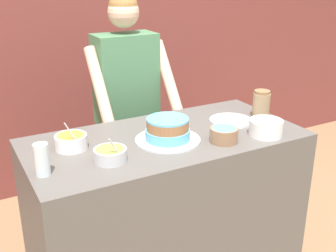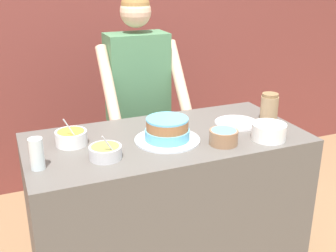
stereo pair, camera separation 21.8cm
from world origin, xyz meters
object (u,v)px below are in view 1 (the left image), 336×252
stoneware_jar (261,104)px  cake (168,131)px  frosting_bowl_orange (71,141)px  frosting_bowl_pink (266,127)px  frosting_bowl_olive (110,154)px  ceramic_plate (231,121)px  person_baker (127,95)px  frosting_bowl_blue (224,134)px  drinking_glass (42,160)px

stoneware_jar → cake: bearing=-175.1°
stoneware_jar → frosting_bowl_orange: bearing=175.9°
frosting_bowl_pink → frosting_bowl_olive: frosting_bowl_olive is taller
ceramic_plate → cake: bearing=-170.6°
person_baker → ceramic_plate: person_baker is taller
cake → stoneware_jar: size_ratio=2.07×
frosting_bowl_blue → drinking_glass: size_ratio=1.01×
frosting_bowl_pink → ceramic_plate: bearing=97.7°
cake → stoneware_jar: bearing=4.9°
frosting_bowl_blue → drinking_glass: bearing=175.5°
frosting_bowl_blue → cake: bearing=148.9°
frosting_bowl_orange → ceramic_plate: 0.93m
ceramic_plate → frosting_bowl_orange: bearing=176.2°
cake → drinking_glass: drinking_glass is taller
drinking_glass → frosting_bowl_pink: bearing=-5.2°
frosting_bowl_orange → frosting_bowl_blue: 0.77m
person_baker → frosting_bowl_olive: size_ratio=10.75×
frosting_bowl_orange → stoneware_jar: bearing=-4.1°
frosting_bowl_orange → frosting_bowl_olive: bearing=-62.3°
person_baker → frosting_bowl_orange: bearing=-132.9°
frosting_bowl_pink → drinking_glass: (-1.16, 0.11, 0.03)m
frosting_bowl_blue → person_baker: bearing=100.0°
frosting_bowl_orange → stoneware_jar: (1.13, -0.08, 0.04)m
frosting_bowl_olive → person_baker: bearing=61.9°
cake → person_baker: bearing=83.0°
person_baker → frosting_bowl_orange: size_ratio=10.24×
frosting_bowl_orange → frosting_bowl_pink: frosting_bowl_orange is taller
frosting_bowl_pink → drinking_glass: bearing=174.8°
person_baker → drinking_glass: person_baker is taller
frosting_bowl_orange → frosting_bowl_olive: frosting_bowl_orange is taller
person_baker → frosting_bowl_pink: (0.41, -0.92, 0.00)m
frosting_bowl_pink → frosting_bowl_orange: bearing=161.6°
person_baker → ceramic_plate: size_ratio=6.69×
cake → frosting_bowl_blue: bearing=-31.1°
frosting_bowl_pink → ceramic_plate: frosting_bowl_pink is taller
cake → frosting_bowl_pink: 0.53m
frosting_bowl_orange → frosting_bowl_pink: bearing=-18.4°
drinking_glass → person_baker: bearing=47.5°
frosting_bowl_pink → cake: bearing=159.8°
frosting_bowl_olive → ceramic_plate: 0.83m
frosting_bowl_orange → drinking_glass: bearing=-131.2°
drinking_glass → ceramic_plate: 1.13m
person_baker → frosting_bowl_blue: bearing=-80.0°
frosting_bowl_olive → ceramic_plate: size_ratio=0.62×
frosting_bowl_blue → ceramic_plate: size_ratio=0.59×
frosting_bowl_olive → frosting_bowl_blue: (0.60, -0.06, 0.01)m
frosting_bowl_blue → drinking_glass: 0.91m
frosting_bowl_olive → frosting_bowl_blue: frosting_bowl_olive is taller
cake → frosting_bowl_olive: bearing=-166.0°
cake → ceramic_plate: 0.47m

